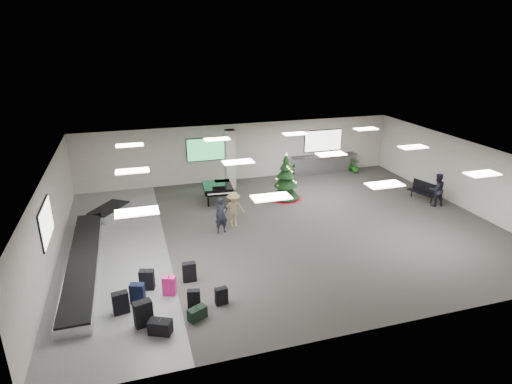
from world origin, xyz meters
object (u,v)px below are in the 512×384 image
object	(u,v)px
traveler_bench	(437,190)
potted_plant_left	(292,169)
pink_suitcase	(169,286)
traveler_a	(221,215)
baggage_carousel	(90,250)
traveler_b	(234,209)
service_counter	(324,164)
christmas_tree	(286,183)
grand_piano	(218,188)
bench	(424,190)
potted_plant_right	(356,166)

from	to	relation	value
traveler_bench	potted_plant_left	bearing A→B (deg)	-47.56
pink_suitcase	traveler_bench	world-z (taller)	traveler_bench
traveler_a	baggage_carousel	bearing A→B (deg)	175.35
traveler_a	traveler_b	xyz separation A→B (m)	(0.64, 0.47, 0.01)
pink_suitcase	traveler_b	bearing A→B (deg)	74.55
service_counter	traveler_a	size ratio (longest dim) A/B	2.62
traveler_a	traveler_b	distance (m)	0.79
christmas_tree	grand_piano	size ratio (longest dim) A/B	1.30
bench	traveler_b	size ratio (longest dim) A/B	0.98
traveler_a	traveler_bench	size ratio (longest dim) A/B	0.95
christmas_tree	traveler_a	distance (m)	4.90
traveler_a	potted_plant_right	xyz separation A→B (m)	(9.48, 5.69, -0.36)
grand_piano	traveler_a	bearing A→B (deg)	-94.42
christmas_tree	potted_plant_right	distance (m)	6.21
service_counter	baggage_carousel	bearing A→B (deg)	-152.33
pink_suitcase	service_counter	bearing A→B (deg)	65.57
service_counter	grand_piano	xyz separation A→B (m)	(-7.06, -2.75, 0.17)
bench	potted_plant_right	world-z (taller)	bench
traveler_a	potted_plant_left	distance (m)	8.26
grand_piano	bench	world-z (taller)	grand_piano
grand_piano	potted_plant_left	bearing A→B (deg)	32.66
service_counter	pink_suitcase	xyz separation A→B (m)	(-10.25, -10.23, -0.22)
traveler_b	potted_plant_right	world-z (taller)	traveler_b
traveler_b	potted_plant_left	size ratio (longest dim) A/B	1.72
traveler_a	traveler_b	size ratio (longest dim) A/B	0.98
service_counter	potted_plant_right	distance (m)	1.92
baggage_carousel	christmas_tree	size ratio (longest dim) A/B	4.00
traveler_b	potted_plant_left	bearing A→B (deg)	52.88
service_counter	potted_plant_left	world-z (taller)	service_counter
baggage_carousel	traveler_bench	bearing A→B (deg)	1.46
bench	christmas_tree	bearing A→B (deg)	146.35
bench	traveler_bench	bearing A→B (deg)	-99.67
potted_plant_left	potted_plant_right	xyz separation A→B (m)	(3.92, -0.41, -0.05)
christmas_tree	potted_plant_right	bearing A→B (deg)	26.58
traveler_b	bench	bearing A→B (deg)	5.54
traveler_b	traveler_bench	xyz separation A→B (m)	(9.92, -0.55, 0.03)
traveler_bench	bench	bearing A→B (deg)	-81.00
bench	traveler_a	size ratio (longest dim) A/B	0.99
baggage_carousel	potted_plant_right	world-z (taller)	potted_plant_right
traveler_bench	potted_plant_left	distance (m)	7.95
christmas_tree	grand_piano	world-z (taller)	christmas_tree
traveler_a	potted_plant_left	xyz separation A→B (m)	(5.56, 6.10, -0.32)
baggage_carousel	service_counter	bearing A→B (deg)	27.67
baggage_carousel	bench	bearing A→B (deg)	4.40
traveler_a	potted_plant_right	world-z (taller)	traveler_a
pink_suitcase	potted_plant_right	bearing A→B (deg)	59.28
traveler_b	traveler_bench	world-z (taller)	traveler_bench
traveler_a	service_counter	bearing A→B (deg)	29.28
baggage_carousel	potted_plant_right	bearing A→B (deg)	22.81
bench	pink_suitcase	bearing A→B (deg)	-175.36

